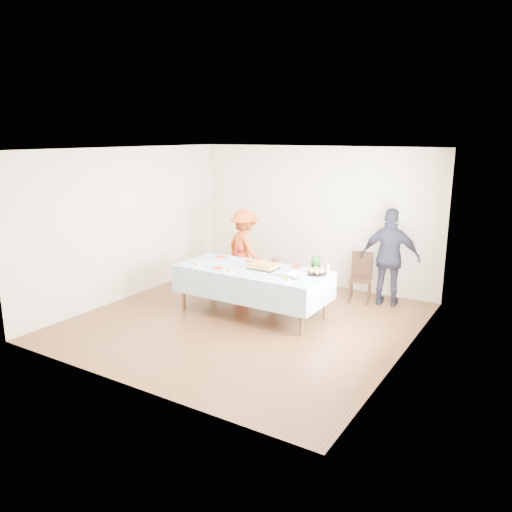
{
  "coord_description": "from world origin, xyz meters",
  "views": [
    {
      "loc": [
        4.1,
        -6.31,
        2.92
      ],
      "look_at": [
        0.02,
        0.3,
        1.01
      ],
      "focal_mm": 35.0,
      "sensor_mm": 36.0,
      "label": 1
    }
  ],
  "objects": [
    {
      "name": "ground",
      "position": [
        0.0,
        0.0,
        0.0
      ],
      "size": [
        5.0,
        5.0,
        0.0
      ],
      "primitive_type": "plane",
      "color": "#4E2A16",
      "rests_on": "ground"
    },
    {
      "name": "room_walls",
      "position": [
        0.05,
        0.0,
        1.77
      ],
      "size": [
        5.04,
        5.04,
        2.72
      ],
      "color": "beige",
      "rests_on": "ground"
    },
    {
      "name": "party_table",
      "position": [
        -0.08,
        0.35,
        0.72
      ],
      "size": [
        2.5,
        1.1,
        0.78
      ],
      "color": "brown",
      "rests_on": "ground"
    },
    {
      "name": "birthday_cake",
      "position": [
        0.08,
        0.44,
        0.82
      ],
      "size": [
        0.46,
        0.35,
        0.08
      ],
      "color": "black",
      "rests_on": "party_table"
    },
    {
      "name": "rolls_tray",
      "position": [
        0.95,
        0.6,
        0.82
      ],
      "size": [
        0.33,
        0.33,
        0.1
      ],
      "color": "black",
      "rests_on": "party_table"
    },
    {
      "name": "punch_bowl",
      "position": [
        0.79,
        0.24,
        0.82
      ],
      "size": [
        0.3,
        0.3,
        0.07
      ],
      "primitive_type": "imported",
      "color": "silver",
      "rests_on": "party_table"
    },
    {
      "name": "party_hat",
      "position": [
        1.05,
        0.8,
        0.86
      ],
      "size": [
        0.1,
        0.1,
        0.17
      ],
      "primitive_type": "cone",
      "color": "white",
      "rests_on": "party_table"
    },
    {
      "name": "fork_pile",
      "position": [
        0.5,
        0.18,
        0.81
      ],
      "size": [
        0.24,
        0.18,
        0.07
      ],
      "primitive_type": null,
      "color": "white",
      "rests_on": "party_table"
    },
    {
      "name": "plate_red_far_a",
      "position": [
        -0.97,
        0.71,
        0.79
      ],
      "size": [
        0.19,
        0.19,
        0.01
      ],
      "primitive_type": "cylinder",
      "color": "red",
      "rests_on": "party_table"
    },
    {
      "name": "plate_red_far_b",
      "position": [
        -0.37,
        0.73,
        0.79
      ],
      "size": [
        0.17,
        0.17,
        0.01
      ],
      "primitive_type": "cylinder",
      "color": "red",
      "rests_on": "party_table"
    },
    {
      "name": "plate_red_far_c",
      "position": [
        -0.11,
        0.74,
        0.79
      ],
      "size": [
        0.16,
        0.16,
        0.01
      ],
      "primitive_type": "cylinder",
      "color": "red",
      "rests_on": "party_table"
    },
    {
      "name": "plate_red_far_d",
      "position": [
        0.5,
        0.81,
        0.79
      ],
      "size": [
        0.18,
        0.18,
        0.01
      ],
      "primitive_type": "cylinder",
      "color": "red",
      "rests_on": "party_table"
    },
    {
      "name": "plate_red_near",
      "position": [
        -0.58,
        0.07,
        0.79
      ],
      "size": [
        0.17,
        0.17,
        0.01
      ],
      "primitive_type": "cylinder",
      "color": "red",
      "rests_on": "party_table"
    },
    {
      "name": "plate_white_left",
      "position": [
        -0.97,
        0.0,
        0.79
      ],
      "size": [
        0.2,
        0.2,
        0.01
      ],
      "primitive_type": "cylinder",
      "color": "white",
      "rests_on": "party_table"
    },
    {
      "name": "plate_white_mid",
      "position": [
        -0.26,
        -0.05,
        0.79
      ],
      "size": [
        0.2,
        0.2,
        0.01
      ],
      "primitive_type": "cylinder",
      "color": "white",
      "rests_on": "party_table"
    },
    {
      "name": "plate_white_right",
      "position": [
        0.75,
        0.0,
        0.79
      ],
      "size": [
        0.21,
        0.21,
        0.01
      ],
      "primitive_type": "cylinder",
      "color": "white",
      "rests_on": "party_table"
    },
    {
      "name": "dining_chair",
      "position": [
        1.2,
        1.96,
        0.49
      ],
      "size": [
        0.46,
        0.46,
        0.88
      ],
      "rotation": [
        0.0,
        0.0,
        0.25
      ],
      "color": "black",
      "rests_on": "ground"
    },
    {
      "name": "toddler_left",
      "position": [
        -0.96,
        1.36,
        0.46
      ],
      "size": [
        0.36,
        0.25,
        0.92
      ],
      "primitive_type": "imported",
      "rotation": [
        0.0,
        0.0,
        3.25
      ],
      "color": "red",
      "rests_on": "ground"
    },
    {
      "name": "toddler_mid",
      "position": [
        0.44,
        1.7,
        0.39
      ],
      "size": [
        0.43,
        0.33,
        0.78
      ],
      "primitive_type": "imported",
      "rotation": [
        0.0,
        0.0,
        3.39
      ],
      "color": "#2A7E2B",
      "rests_on": "ground"
    },
    {
      "name": "toddler_right",
      "position": [
        -0.24,
        1.39,
        0.37
      ],
      "size": [
        0.41,
        0.35,
        0.74
      ],
      "primitive_type": "imported",
      "rotation": [
        0.0,
        0.0,
        2.93
      ],
      "color": "#BD7758",
      "rests_on": "ground"
    },
    {
      "name": "adult_left",
      "position": [
        -0.99,
        1.53,
        0.77
      ],
      "size": [
        1.14,
        0.92,
        1.53
      ],
      "primitive_type": "imported",
      "rotation": [
        0.0,
        0.0,
        2.73
      ],
      "color": "#B84B17",
      "rests_on": "ground"
    },
    {
      "name": "adult_right",
      "position": [
        1.7,
        1.99,
        0.85
      ],
      "size": [
        1.05,
        0.54,
        1.71
      ],
      "primitive_type": "imported",
      "rotation": [
        0.0,
        0.0,
        3.27
      ],
      "color": "#242432",
      "rests_on": "ground"
    }
  ]
}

